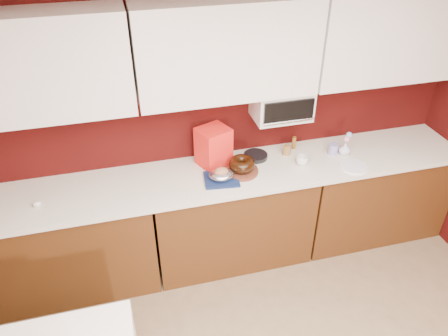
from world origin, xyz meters
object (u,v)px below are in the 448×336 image
object	(u,v)px
coffee_mug	(302,159)
blue_jar	(333,149)
bundt_cake	(242,164)
pandoro_box	(213,147)
foil_ham_nest	(221,175)
flower_vase	(345,148)
toaster_oven	(281,103)

from	to	relation	value
coffee_mug	blue_jar	world-z (taller)	same
bundt_cake	pandoro_box	xyz separation A→B (m)	(-0.19, 0.18, 0.08)
foil_ham_nest	flower_vase	xyz separation A→B (m)	(1.11, 0.11, 0.00)
blue_jar	flower_vase	distance (m)	0.10
pandoro_box	blue_jar	world-z (taller)	pandoro_box
flower_vase	coffee_mug	bearing A→B (deg)	-172.29
toaster_oven	foil_ham_nest	size ratio (longest dim) A/B	2.30
bundt_cake	flower_vase	world-z (taller)	bundt_cake
toaster_oven	coffee_mug	bearing A→B (deg)	-56.15
foil_ham_nest	pandoro_box	distance (m)	0.27
pandoro_box	toaster_oven	bearing A→B (deg)	-21.67
toaster_oven	flower_vase	size ratio (longest dim) A/B	3.78
foil_ham_nest	flower_vase	bearing A→B (deg)	5.51
toaster_oven	pandoro_box	world-z (taller)	toaster_oven
coffee_mug	blue_jar	distance (m)	0.33
toaster_oven	flower_vase	distance (m)	0.70
toaster_oven	blue_jar	size ratio (longest dim) A/B	4.76
pandoro_box	foil_ham_nest	bearing A→B (deg)	-111.93
blue_jar	flower_vase	bearing A→B (deg)	-16.94
toaster_oven	bundt_cake	size ratio (longest dim) A/B	2.15
bundt_cake	coffee_mug	bearing A→B (deg)	-1.62
bundt_cake	blue_jar	world-z (taller)	bundt_cake
bundt_cake	pandoro_box	size ratio (longest dim) A/B	0.64
blue_jar	flower_vase	world-z (taller)	flower_vase
flower_vase	blue_jar	bearing A→B (deg)	163.06
bundt_cake	toaster_oven	bearing A→B (deg)	26.77
toaster_oven	foil_ham_nest	bearing A→B (deg)	-155.53
bundt_cake	coffee_mug	distance (m)	0.51
foil_ham_nest	flower_vase	distance (m)	1.11
blue_jar	coffee_mug	bearing A→B (deg)	-165.21
coffee_mug	blue_jar	size ratio (longest dim) A/B	1.00
bundt_cake	coffee_mug	xyz separation A→B (m)	(0.51, -0.01, -0.03)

